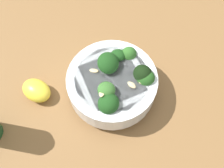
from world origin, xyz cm
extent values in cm
cube|color=brown|center=(0.00, 0.00, -1.92)|extent=(71.34, 71.34, 3.83)
cylinder|color=white|center=(5.42, -1.94, 0.82)|extent=(9.81, 9.81, 1.65)
cylinder|color=white|center=(5.42, -1.94, 4.11)|extent=(17.84, 17.84, 4.94)
cylinder|color=silver|center=(5.42, -1.94, 6.18)|extent=(14.57, 14.57, 0.80)
cylinder|color=#589D47|center=(10.45, -3.29, 5.39)|extent=(1.43, 1.30, 1.18)
ellipsoid|color=#194216|center=(10.45, -3.29, 6.78)|extent=(4.68, 4.12, 3.64)
cylinder|color=#589D47|center=(10.84, -5.49, 4.82)|extent=(1.73, 1.78, 1.88)
ellipsoid|color=#2D6023|center=(10.84, -5.49, 6.55)|extent=(3.46, 4.26, 3.97)
cylinder|color=#589D47|center=(2.42, -0.83, 6.33)|extent=(1.74, 1.80, 1.37)
ellipsoid|color=#386B2B|center=(2.42, -0.83, 7.79)|extent=(3.99, 4.38, 3.00)
cylinder|color=#3C7A32|center=(1.59, -1.16, 5.28)|extent=(1.18, 1.18, 1.10)
ellipsoid|color=black|center=(1.59, -1.16, 6.42)|extent=(2.54, 3.12, 3.00)
cylinder|color=#2F662B|center=(5.24, -8.30, 4.95)|extent=(1.84, 1.96, 1.86)
ellipsoid|color=#23511C|center=(5.24, -8.30, 6.85)|extent=(4.42, 5.17, 4.11)
cylinder|color=#4A8F3C|center=(0.36, -1.15, 5.24)|extent=(1.92, 2.15, 1.91)
ellipsoid|color=#194216|center=(0.36, -1.15, 7.04)|extent=(5.64, 6.08, 4.37)
cylinder|color=#3C7A32|center=(8.09, -1.28, 6.04)|extent=(1.84, 1.70, 1.41)
ellipsoid|color=#194216|center=(8.09, -1.28, 7.84)|extent=(5.24, 5.50, 4.74)
cylinder|color=#4A8F3C|center=(5.91, -7.90, 5.16)|extent=(2.07, 2.10, 1.49)
ellipsoid|color=black|center=(5.91, -7.90, 6.93)|extent=(5.92, 5.47, 4.75)
ellipsoid|color=#DBBC84|center=(7.03, 1.52, 6.82)|extent=(1.54, 2.04, 0.80)
ellipsoid|color=#DBBC84|center=(7.61, 0.11, 8.19)|extent=(2.00, 1.87, 1.21)
ellipsoid|color=#DBBC84|center=(7.73, -2.41, 7.67)|extent=(1.91, 1.20, 0.64)
ellipsoid|color=#DBBC84|center=(1.47, -0.21, 8.45)|extent=(1.94, 1.31, 0.84)
ellipsoid|color=#DBBC84|center=(4.73, -7.46, 6.90)|extent=(1.98, 1.41, 0.53)
ellipsoid|color=#DBBC84|center=(3.58, -5.59, 7.16)|extent=(1.95, 2.03, 0.46)
ellipsoid|color=yellow|center=(5.39, 13.75, 1.90)|extent=(7.48, 7.92, 3.80)
camera|label=1|loc=(-18.46, -1.28, 52.68)|focal=43.26mm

